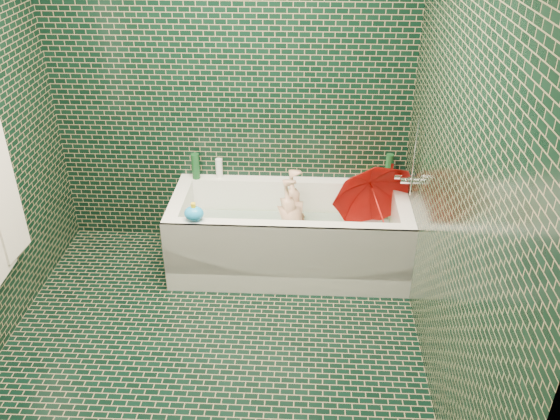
# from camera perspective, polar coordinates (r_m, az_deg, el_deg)

# --- Properties ---
(floor) EXTENTS (2.80, 2.80, 0.00)m
(floor) POSITION_cam_1_polar(r_m,az_deg,el_deg) (3.75, -6.84, -14.00)
(floor) COLOR black
(floor) RESTS_ON ground
(wall_back) EXTENTS (2.80, 0.00, 2.80)m
(wall_back) POSITION_cam_1_polar(r_m,az_deg,el_deg) (4.30, -4.89, 11.74)
(wall_back) COLOR black
(wall_back) RESTS_ON floor
(wall_front) EXTENTS (2.80, 0.00, 2.80)m
(wall_front) POSITION_cam_1_polar(r_m,az_deg,el_deg) (1.92, -15.95, -15.84)
(wall_front) COLOR black
(wall_front) RESTS_ON floor
(wall_right) EXTENTS (0.00, 2.80, 2.80)m
(wall_right) POSITION_cam_1_polar(r_m,az_deg,el_deg) (3.05, 16.47, 2.65)
(wall_right) COLOR black
(wall_right) RESTS_ON floor
(bathtub) EXTENTS (1.70, 0.75, 0.55)m
(bathtub) POSITION_cam_1_polar(r_m,az_deg,el_deg) (4.36, 0.91, -3.05)
(bathtub) COLOR white
(bathtub) RESTS_ON floor
(bath_mat) EXTENTS (1.35, 0.47, 0.01)m
(bath_mat) POSITION_cam_1_polar(r_m,az_deg,el_deg) (4.41, 0.92, -3.53)
(bath_mat) COLOR green
(bath_mat) RESTS_ON bathtub
(water) EXTENTS (1.48, 0.53, 0.00)m
(water) POSITION_cam_1_polar(r_m,az_deg,el_deg) (4.33, 0.93, -1.94)
(water) COLOR silver
(water) RESTS_ON bathtub
(faucet) EXTENTS (0.18, 0.19, 0.55)m
(faucet) POSITION_cam_1_polar(r_m,az_deg,el_deg) (4.15, 12.31, 3.27)
(faucet) COLOR silver
(faucet) RESTS_ON wall_right
(child) EXTENTS (0.92, 0.55, 0.26)m
(child) POSITION_cam_1_polar(r_m,az_deg,el_deg) (4.32, 1.36, -1.85)
(child) COLOR tan
(child) RESTS_ON bathtub
(umbrella) EXTENTS (0.85, 0.75, 0.89)m
(umbrella) POSITION_cam_1_polar(r_m,az_deg,el_deg) (4.22, 9.43, 0.35)
(umbrella) COLOR red
(umbrella) RESTS_ON bathtub
(soap_bottle_a) EXTENTS (0.09, 0.09, 0.23)m
(soap_bottle_a) POSITION_cam_1_polar(r_m,az_deg,el_deg) (4.53, 11.29, 2.62)
(soap_bottle_a) COLOR white
(soap_bottle_a) RESTS_ON bathtub
(soap_bottle_b) EXTENTS (0.10, 0.10, 0.19)m
(soap_bottle_b) POSITION_cam_1_polar(r_m,az_deg,el_deg) (4.53, 11.29, 2.60)
(soap_bottle_b) COLOR #52217D
(soap_bottle_b) RESTS_ON bathtub
(soap_bottle_c) EXTENTS (0.14, 0.14, 0.17)m
(soap_bottle_c) POSITION_cam_1_polar(r_m,az_deg,el_deg) (4.54, 9.76, 2.83)
(soap_bottle_c) COLOR #12411D
(soap_bottle_c) RESTS_ON bathtub
(bottle_right_tall) EXTENTS (0.06, 0.06, 0.23)m
(bottle_right_tall) POSITION_cam_1_polar(r_m,az_deg,el_deg) (4.46, 10.42, 3.91)
(bottle_right_tall) COLOR #12411D
(bottle_right_tall) RESTS_ON bathtub
(bottle_right_pump) EXTENTS (0.06, 0.06, 0.17)m
(bottle_right_pump) POSITION_cam_1_polar(r_m,az_deg,el_deg) (4.47, 10.69, 3.53)
(bottle_right_pump) COLOR silver
(bottle_right_pump) RESTS_ON bathtub
(bottle_left_tall) EXTENTS (0.07, 0.07, 0.20)m
(bottle_left_tall) POSITION_cam_1_polar(r_m,az_deg,el_deg) (4.51, -8.12, 4.20)
(bottle_left_tall) COLOR #12411D
(bottle_left_tall) RESTS_ON bathtub
(bottle_left_short) EXTENTS (0.06, 0.06, 0.15)m
(bottle_left_short) POSITION_cam_1_polar(r_m,az_deg,el_deg) (4.52, -5.88, 4.04)
(bottle_left_short) COLOR white
(bottle_left_short) RESTS_ON bathtub
(rubber_duck) EXTENTS (0.12, 0.09, 0.10)m
(rubber_duck) POSITION_cam_1_polar(r_m,az_deg,el_deg) (4.49, 8.70, 3.21)
(rubber_duck) COLOR yellow
(rubber_duck) RESTS_ON bathtub
(bath_toy) EXTENTS (0.16, 0.15, 0.13)m
(bath_toy) POSITION_cam_1_polar(r_m,az_deg,el_deg) (3.97, -8.28, -0.31)
(bath_toy) COLOR #1A94EB
(bath_toy) RESTS_ON bathtub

